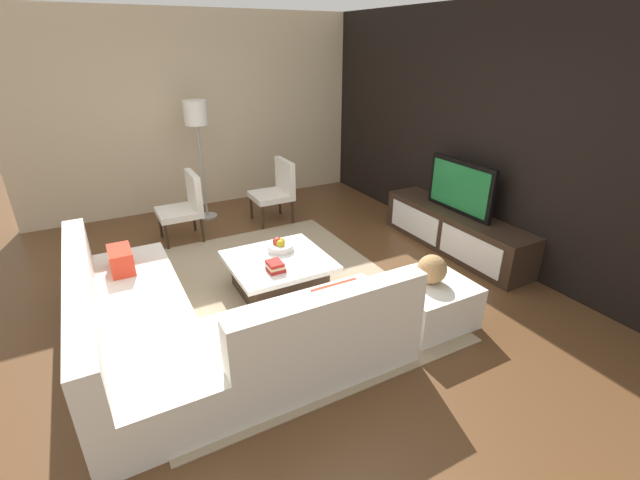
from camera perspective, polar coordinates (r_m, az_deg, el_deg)
ground_plane at (r=4.46m, az=-5.98°, el=-7.60°), size 14.00×14.00×0.00m
feature_wall_back at (r=5.47m, az=21.03°, el=12.83°), size 6.40×0.12×2.80m
side_wall_left at (r=6.97m, az=-15.59°, el=15.75°), size 0.12×5.20×2.80m
area_rug at (r=4.54m, az=-6.47°, el=-6.95°), size 3.19×2.62×0.01m
media_console at (r=5.58m, az=17.19°, el=1.13°), size 2.07×0.49×0.50m
television at (r=5.39m, az=17.93°, el=6.61°), size 0.97×0.06×0.62m
sectional_couch at (r=3.69m, az=-15.68°, el=-11.02°), size 2.46×2.38×0.81m
coffee_table at (r=4.47m, az=-5.41°, el=-4.50°), size 0.93×0.97×0.38m
accent_chair_near at (r=5.82m, az=-17.22°, el=4.62°), size 0.52×0.52×0.87m
floor_lamp at (r=6.31m, az=-15.87°, el=14.84°), size 0.32×0.32×1.66m
ottoman at (r=4.14m, az=13.98°, el=-7.77°), size 0.70×0.70×0.40m
fruit_bowl at (r=4.55m, az=-5.29°, el=-0.73°), size 0.28×0.28×0.14m
accent_chair_far at (r=6.22m, az=-5.65°, el=6.86°), size 0.53×0.53×0.87m
decorative_ball at (r=3.98m, az=14.47°, el=-3.73°), size 0.26×0.26×0.26m
book_stack at (r=4.15m, az=-5.87°, el=-3.46°), size 0.17×0.16×0.09m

